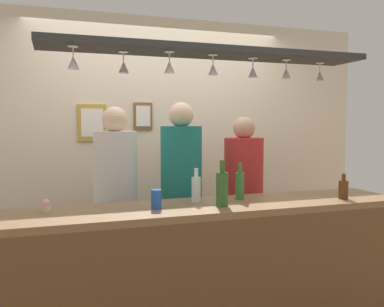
{
  "coord_description": "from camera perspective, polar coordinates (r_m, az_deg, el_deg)",
  "views": [
    {
      "loc": [
        -1.0,
        -2.87,
        1.58
      ],
      "look_at": [
        0.0,
        0.1,
        1.34
      ],
      "focal_mm": 38.55,
      "sensor_mm": 36.0,
      "label": 1
    }
  ],
  "objects": [
    {
      "name": "hanging_wineglass_center",
      "position": [
        2.75,
        2.97,
        11.65
      ],
      "size": [
        0.07,
        0.07,
        0.13
      ],
      "color": "silver",
      "rests_on": "overhead_glass_rack"
    },
    {
      "name": "bottle_beer_brown_stubby",
      "position": [
        3.13,
        20.21,
        -4.62
      ],
      "size": [
        0.07,
        0.07,
        0.18
      ],
      "color": "#512D14",
      "rests_on": "bar_counter"
    },
    {
      "name": "cupcake",
      "position": [
        2.67,
        -19.54,
        -6.86
      ],
      "size": [
        0.06,
        0.06,
        0.08
      ],
      "color": "beige",
      "rests_on": "bar_counter"
    },
    {
      "name": "hanging_wineglass_left",
      "position": [
        2.68,
        -9.45,
        11.82
      ],
      "size": [
        0.07,
        0.07,
        0.13
      ],
      "color": "silver",
      "rests_on": "overhead_glass_rack"
    },
    {
      "name": "bottle_soda_clear",
      "position": [
        2.82,
        0.58,
        -4.85
      ],
      "size": [
        0.06,
        0.06,
        0.23
      ],
      "color": "silver",
      "rests_on": "bar_counter"
    },
    {
      "name": "hanging_wineglass_center_right",
      "position": [
        2.92,
        8.4,
        11.18
      ],
      "size": [
        0.07,
        0.07,
        0.13
      ],
      "color": "silver",
      "rests_on": "overhead_glass_rack"
    },
    {
      "name": "person_left_white_patterned_shirt",
      "position": [
        3.3,
        -10.51,
        -5.39
      ],
      "size": [
        0.34,
        0.34,
        1.7
      ],
      "color": "#2D334C",
      "rests_on": "ground_plane"
    },
    {
      "name": "picture_frame_caricature",
      "position": [
        3.94,
        -13.66,
        4.16
      ],
      "size": [
        0.26,
        0.02,
        0.34
      ],
      "color": "#B29338",
      "rests_on": "back_wall"
    },
    {
      "name": "hanging_wineglass_right",
      "position": [
        3.04,
        12.9,
        10.85
      ],
      "size": [
        0.07,
        0.07,
        0.13
      ],
      "color": "silver",
      "rests_on": "overhead_glass_rack"
    },
    {
      "name": "overhead_glass_rack",
      "position": [
        2.8,
        2.69,
        13.85
      ],
      "size": [
        2.2,
        0.36,
        0.04
      ],
      "primitive_type": "cube",
      "color": "black"
    },
    {
      "name": "drink_can",
      "position": [
        2.6,
        -4.96,
        -6.33
      ],
      "size": [
        0.07,
        0.07,
        0.12
      ],
      "primitive_type": "cylinder",
      "color": "#1E4CB2",
      "rests_on": "bar_counter"
    },
    {
      "name": "hanging_wineglass_far_left",
      "position": [
        2.55,
        -16.11,
        12.11
      ],
      "size": [
        0.07,
        0.07,
        0.13
      ],
      "color": "silver",
      "rests_on": "overhead_glass_rack"
    },
    {
      "name": "bottle_champagne_green",
      "position": [
        2.68,
        4.19,
        -4.78
      ],
      "size": [
        0.08,
        0.08,
        0.3
      ],
      "color": "#2D5623",
      "rests_on": "bar_counter"
    },
    {
      "name": "picture_frame_crest",
      "position": [
        4.01,
        -6.8,
        5.17
      ],
      "size": [
        0.18,
        0.02,
        0.26
      ],
      "color": "brown",
      "rests_on": "back_wall"
    },
    {
      "name": "person_right_red_shirt",
      "position": [
        3.63,
        7.13,
        -5.23
      ],
      "size": [
        0.34,
        0.34,
        1.63
      ],
      "color": "#2D334C",
      "rests_on": "ground_plane"
    },
    {
      "name": "back_wall",
      "position": [
        4.1,
        -4.46,
        0.36
      ],
      "size": [
        4.4,
        0.06,
        2.6
      ],
      "primitive_type": "cube",
      "color": "beige",
      "rests_on": "ground_plane"
    },
    {
      "name": "person_middle_teal_shirt",
      "position": [
        3.41,
        -1.49,
        -4.53
      ],
      "size": [
        0.34,
        0.34,
        1.75
      ],
      "color": "#2D334C",
      "rests_on": "ground_plane"
    },
    {
      "name": "hanging_wineglass_center_left",
      "position": [
        2.64,
        -3.15,
        11.97
      ],
      "size": [
        0.07,
        0.07,
        0.13
      ],
      "color": "silver",
      "rests_on": "overhead_glass_rack"
    },
    {
      "name": "hanging_wineglass_far_right",
      "position": [
        3.25,
        17.26,
        10.32
      ],
      "size": [
        0.07,
        0.07,
        0.13
      ],
      "color": "silver",
      "rests_on": "overhead_glass_rack"
    },
    {
      "name": "bottle_beer_green_import",
      "position": [
        2.92,
        6.64,
        -4.34
      ],
      "size": [
        0.06,
        0.06,
        0.26
      ],
      "color": "#336B2D",
      "rests_on": "bar_counter"
    },
    {
      "name": "bar_counter",
      "position": [
        2.71,
        4.22,
        -14.65
      ],
      "size": [
        2.7,
        0.55,
        1.04
      ],
      "color": "brown",
      "rests_on": "ground_plane"
    }
  ]
}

